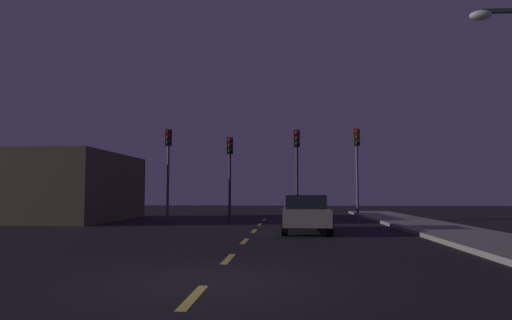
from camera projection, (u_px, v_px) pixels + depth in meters
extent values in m
plane|color=black|center=(246.00, 239.00, 14.65)|extent=(80.00, 80.00, 0.00)
cube|color=gray|center=(480.00, 239.00, 14.11)|extent=(3.00, 40.00, 0.15)
cube|color=#EACC4C|center=(193.00, 297.00, 6.50)|extent=(0.16, 1.60, 0.01)
cube|color=#EACC4C|center=(228.00, 259.00, 10.28)|extent=(0.16, 1.60, 0.01)
cube|color=#EACC4C|center=(245.00, 241.00, 14.06)|extent=(0.16, 1.60, 0.01)
cube|color=#EACC4C|center=(254.00, 231.00, 17.84)|extent=(0.16, 1.60, 0.01)
cube|color=#EACC4C|center=(260.00, 224.00, 21.61)|extent=(0.16, 1.60, 0.01)
cube|color=#EACC4C|center=(264.00, 220.00, 25.39)|extent=(0.16, 1.60, 0.01)
cylinder|color=#4C4C51|center=(168.00, 175.00, 24.10)|extent=(0.14, 0.14, 5.02)
cube|color=black|center=(169.00, 138.00, 24.25)|extent=(0.32, 0.24, 0.90)
sphere|color=red|center=(168.00, 132.00, 24.11)|extent=(0.20, 0.20, 0.20)
sphere|color=#3F2D0C|center=(168.00, 137.00, 24.09)|extent=(0.20, 0.20, 0.20)
sphere|color=#0C3319|center=(168.00, 143.00, 24.07)|extent=(0.20, 0.20, 0.20)
cylinder|color=#2D2D30|center=(230.00, 179.00, 23.83)|extent=(0.14, 0.14, 4.54)
cube|color=black|center=(230.00, 146.00, 23.97)|extent=(0.32, 0.24, 0.90)
sphere|color=red|center=(230.00, 140.00, 23.83)|extent=(0.20, 0.20, 0.20)
sphere|color=#3F2D0C|center=(230.00, 145.00, 23.81)|extent=(0.20, 0.20, 0.20)
sphere|color=#0C3319|center=(230.00, 151.00, 23.78)|extent=(0.20, 0.20, 0.20)
cylinder|color=#2D2D30|center=(297.00, 176.00, 23.58)|extent=(0.14, 0.14, 4.90)
cube|color=black|center=(297.00, 139.00, 23.73)|extent=(0.32, 0.24, 0.90)
sphere|color=red|center=(297.00, 133.00, 23.59)|extent=(0.20, 0.20, 0.20)
sphere|color=#3F2D0C|center=(297.00, 138.00, 23.57)|extent=(0.20, 0.20, 0.20)
sphere|color=#0C3319|center=(297.00, 144.00, 23.55)|extent=(0.20, 0.20, 0.20)
cylinder|color=#4C4C51|center=(357.00, 175.00, 23.35)|extent=(0.14, 0.14, 4.94)
cube|color=#382D0C|center=(356.00, 137.00, 23.50)|extent=(0.32, 0.24, 0.90)
sphere|color=red|center=(357.00, 131.00, 23.36)|extent=(0.20, 0.20, 0.20)
sphere|color=#3F2D0C|center=(357.00, 137.00, 23.34)|extent=(0.20, 0.20, 0.20)
sphere|color=#0C3319|center=(357.00, 143.00, 23.32)|extent=(0.20, 0.20, 0.20)
cube|color=gray|center=(305.00, 216.00, 17.46)|extent=(1.73, 4.51, 0.62)
cube|color=black|center=(305.00, 202.00, 17.28)|extent=(1.52, 2.03, 0.52)
cylinder|color=black|center=(285.00, 221.00, 19.19)|extent=(0.22, 0.64, 0.64)
cylinder|color=black|center=(322.00, 221.00, 19.07)|extent=(0.22, 0.64, 0.64)
cylinder|color=black|center=(285.00, 227.00, 15.80)|extent=(0.22, 0.64, 0.64)
cylinder|color=black|center=(330.00, 227.00, 15.69)|extent=(0.22, 0.64, 0.64)
cube|color=#2D2D30|center=(511.00, 11.00, 11.18)|extent=(1.50, 0.10, 0.10)
ellipsoid|color=silver|center=(481.00, 15.00, 11.22)|extent=(0.56, 0.36, 0.24)
cube|color=brown|center=(80.00, 187.00, 24.90)|extent=(4.66, 8.58, 3.73)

